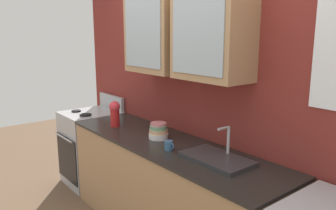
% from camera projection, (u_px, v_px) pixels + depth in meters
% --- Properties ---
extents(back_wall_unit, '(3.99, 0.44, 2.63)m').
position_uv_depth(back_wall_unit, '(195.00, 79.00, 3.10)').
color(back_wall_unit, maroon).
rests_on(back_wall_unit, ground_plane).
extents(counter, '(2.42, 0.68, 0.91)m').
position_uv_depth(counter, '(167.00, 190.00, 3.10)').
color(counter, '#A87F56').
rests_on(counter, ground_plane).
extents(stove_range, '(0.59, 0.69, 1.09)m').
position_uv_depth(stove_range, '(92.00, 147.00, 4.26)').
color(stove_range, '#ADAFB5').
rests_on(stove_range, ground_plane).
extents(sink_faucet, '(0.55, 0.32, 0.26)m').
position_uv_depth(sink_faucet, '(217.00, 158.00, 2.59)').
color(sink_faucet, '#2D2D30').
rests_on(sink_faucet, counter).
extents(bowl_stack, '(0.18, 0.18, 0.15)m').
position_uv_depth(bowl_stack, '(158.00, 131.00, 3.12)').
color(bowl_stack, white).
rests_on(bowl_stack, counter).
extents(vase, '(0.11, 0.11, 0.27)m').
position_uv_depth(vase, '(115.00, 113.00, 3.51)').
color(vase, '#B21E1E').
rests_on(vase, counter).
extents(cup_near_sink, '(0.10, 0.07, 0.08)m').
position_uv_depth(cup_near_sink, '(169.00, 145.00, 2.82)').
color(cup_near_sink, '#38608C').
rests_on(cup_near_sink, counter).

